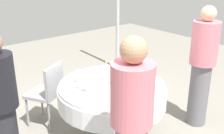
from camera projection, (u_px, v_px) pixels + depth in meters
name	position (u px, v px, depth m)	size (l,w,h in m)	color
dining_table	(112.00, 95.00, 3.32)	(1.31, 1.31, 0.74)	white
bottle_brown_left	(132.00, 68.00, 3.40)	(0.07, 0.07, 0.30)	#593314
bottle_dark_green_inner	(117.00, 75.00, 3.18)	(0.06, 0.06, 0.28)	#194728
bottle_clear_front	(107.00, 73.00, 3.27)	(0.06, 0.06, 0.26)	silver
wine_glass_outer	(139.00, 66.00, 3.60)	(0.07, 0.07, 0.13)	white
wine_glass_near	(79.00, 74.00, 3.26)	(0.07, 0.07, 0.16)	white
wine_glass_far	(80.00, 81.00, 3.08)	(0.06, 0.06, 0.15)	white
wine_glass_mid	(150.00, 84.00, 3.03)	(0.06, 0.06, 0.15)	white
wine_glass_west	(87.00, 85.00, 3.03)	(0.07, 0.07, 0.13)	white
plate_west	(106.00, 97.00, 2.93)	(0.25, 0.25, 0.02)	white
plate_rear	(115.00, 71.00, 3.62)	(0.23, 0.23, 0.04)	white
knife_inner	(95.00, 77.00, 3.46)	(0.18, 0.02, 0.01)	silver
knife_front	(151.00, 85.00, 3.25)	(0.18, 0.02, 0.01)	silver
folded_napkin	(133.00, 87.00, 3.17)	(0.15, 0.15, 0.02)	white
person_left	(202.00, 66.00, 3.55)	(0.34, 0.34, 1.62)	slate
person_inner	(131.00, 130.00, 2.19)	(0.34, 0.34, 1.62)	slate
person_front	(1.00, 109.00, 2.57)	(0.34, 0.34, 1.56)	#26262B
chair_far	(48.00, 90.00, 3.63)	(0.55, 0.55, 0.87)	#99999E
tent_pole_main	(118.00, 4.00, 5.38)	(0.07, 0.07, 2.66)	#B2B5B7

